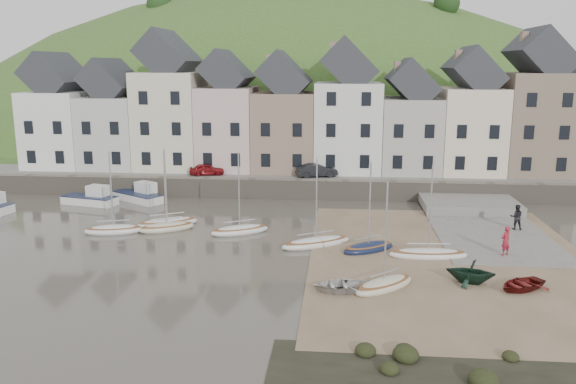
# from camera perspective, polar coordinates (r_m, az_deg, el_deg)

# --- Properties ---
(ground) EXTENTS (160.00, 160.00, 0.00)m
(ground) POSITION_cam_1_polar(r_m,az_deg,el_deg) (38.72, -0.79, -6.23)
(ground) COLOR #4B463B
(ground) RESTS_ON ground
(quay_land) EXTENTS (90.00, 30.00, 1.50)m
(quay_land) POSITION_cam_1_polar(r_m,az_deg,el_deg) (69.58, 1.91, 2.73)
(quay_land) COLOR #395522
(quay_land) RESTS_ON ground
(quay_street) EXTENTS (70.00, 7.00, 0.10)m
(quay_street) POSITION_cam_1_polar(r_m,az_deg,el_deg) (58.14, 1.27, 1.64)
(quay_street) COLOR slate
(quay_street) RESTS_ON quay_land
(seawall) EXTENTS (70.00, 1.20, 1.80)m
(seawall) POSITION_cam_1_polar(r_m,az_deg,el_deg) (54.85, 1.02, 0.30)
(seawall) COLOR slate
(seawall) RESTS_ON ground
(beach) EXTENTS (18.00, 26.00, 0.06)m
(beach) POSITION_cam_1_polar(r_m,az_deg,el_deg) (39.19, 15.52, -6.42)
(beach) COLOR brown
(beach) RESTS_ON ground
(slipway) EXTENTS (8.00, 18.00, 0.12)m
(slipway) POSITION_cam_1_polar(r_m,az_deg,el_deg) (47.51, 18.59, -3.30)
(slipway) COLOR slate
(slipway) RESTS_ON ground
(hillside) EXTENTS (134.40, 84.00, 84.00)m
(hillside) POSITION_cam_1_polar(r_m,az_deg,el_deg) (101.54, -0.10, -5.06)
(hillside) COLOR #395522
(hillside) RESTS_ON ground
(townhouse_terrace) EXTENTS (61.05, 8.00, 13.93)m
(townhouse_terrace) POSITION_cam_1_polar(r_m,az_deg,el_deg) (60.75, 3.19, 7.58)
(townhouse_terrace) COLOR white
(townhouse_terrace) RESTS_ON quay_land
(sailboat_0) EXTENTS (4.54, 2.51, 6.32)m
(sailboat_0) POSITION_cam_1_polar(r_m,az_deg,el_deg) (45.66, -16.56, -3.52)
(sailboat_0) COLOR silver
(sailboat_0) RESTS_ON ground
(sailboat_1) EXTENTS (4.93, 3.68, 6.32)m
(sailboat_1) POSITION_cam_1_polar(r_m,az_deg,el_deg) (46.65, -11.63, -2.92)
(sailboat_1) COLOR silver
(sailboat_1) RESTS_ON ground
(sailboat_2) EXTENTS (4.42, 3.36, 6.32)m
(sailboat_2) POSITION_cam_1_polar(r_m,az_deg,el_deg) (45.38, -11.70, -3.35)
(sailboat_2) COLOR beige
(sailboat_2) RESTS_ON ground
(sailboat_3) EXTENTS (4.64, 3.40, 6.32)m
(sailboat_3) POSITION_cam_1_polar(r_m,az_deg,el_deg) (43.83, -4.71, -3.69)
(sailboat_3) COLOR silver
(sailboat_3) RESTS_ON ground
(sailboat_4) EXTENTS (5.27, 3.88, 6.32)m
(sailboat_4) POSITION_cam_1_polar(r_m,az_deg,el_deg) (40.74, 2.75, -4.91)
(sailboat_4) COLOR silver
(sailboat_4) RESTS_ON ground
(sailboat_5) EXTENTS (4.12, 3.49, 6.32)m
(sailboat_5) POSITION_cam_1_polar(r_m,az_deg,el_deg) (39.97, 7.83, -5.35)
(sailboat_5) COLOR #121C3A
(sailboat_5) RESTS_ON ground
(sailboat_6) EXTENTS (5.19, 1.77, 6.32)m
(sailboat_6) POSITION_cam_1_polar(r_m,az_deg,el_deg) (39.39, 13.47, -5.86)
(sailboat_6) COLOR silver
(sailboat_6) RESTS_ON ground
(sailboat_7) EXTENTS (4.16, 3.99, 6.32)m
(sailboat_7) POSITION_cam_1_polar(r_m,az_deg,el_deg) (33.62, 9.31, -8.86)
(sailboat_7) COLOR beige
(sailboat_7) RESTS_ON ground
(motorboat_0) EXTENTS (5.32, 2.92, 1.70)m
(motorboat_0) POSITION_cam_1_polar(r_m,az_deg,el_deg) (55.51, -18.55, -0.54)
(motorboat_0) COLOR silver
(motorboat_0) RESTS_ON ground
(motorboat_2) EXTENTS (5.47, 4.41, 1.70)m
(motorboat_2) POSITION_cam_1_polar(r_m,az_deg,el_deg) (55.62, -14.25, -0.25)
(motorboat_2) COLOR silver
(motorboat_2) RESTS_ON ground
(rowboat_white) EXTENTS (3.56, 2.81, 0.67)m
(rowboat_white) POSITION_cam_1_polar(r_m,az_deg,el_deg) (32.88, 5.21, -8.99)
(rowboat_white) COLOR beige
(rowboat_white) RESTS_ON beach
(rowboat_green) EXTENTS (3.20, 2.94, 1.42)m
(rowboat_green) POSITION_cam_1_polar(r_m,az_deg,el_deg) (35.29, 17.32, -7.36)
(rowboat_green) COLOR black
(rowboat_green) RESTS_ON beach
(rowboat_red) EXTENTS (3.68, 3.43, 0.62)m
(rowboat_red) POSITION_cam_1_polar(r_m,az_deg,el_deg) (35.42, 21.72, -8.30)
(rowboat_red) COLOR maroon
(rowboat_red) RESTS_ON beach
(person_red) EXTENTS (0.84, 0.77, 1.93)m
(person_red) POSITION_cam_1_polar(r_m,az_deg,el_deg) (40.78, 20.39, -4.47)
(person_red) COLOR maroon
(person_red) RESTS_ON slipway
(person_dark) EXTENTS (1.01, 0.84, 1.91)m
(person_dark) POSITION_cam_1_polar(r_m,az_deg,el_deg) (47.37, 21.31, -2.27)
(person_dark) COLOR black
(person_dark) RESTS_ON slipway
(car_left) EXTENTS (3.64, 2.18, 1.16)m
(car_left) POSITION_cam_1_polar(r_m,az_deg,el_deg) (58.40, -7.90, 2.20)
(car_left) COLOR maroon
(car_left) RESTS_ON quay_street
(car_right) EXTENTS (4.22, 2.57, 1.31)m
(car_right) POSITION_cam_1_polar(r_m,az_deg,el_deg) (56.95, 2.81, 2.12)
(car_right) COLOR black
(car_right) RESTS_ON quay_street
(shore_rocks) EXTENTS (14.00, 6.00, 0.78)m
(shore_rocks) POSITION_cam_1_polar(r_m,az_deg,el_deg) (25.30, 14.64, -16.94)
(shore_rocks) COLOR black
(shore_rocks) RESTS_ON ground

